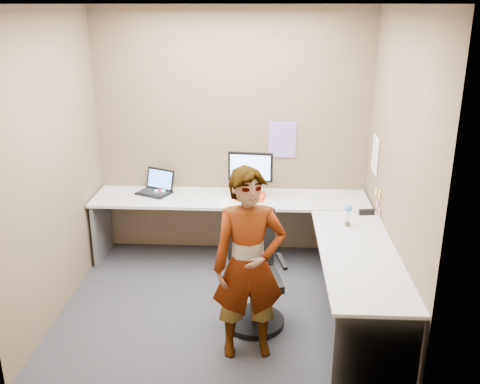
# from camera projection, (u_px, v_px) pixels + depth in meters

# --- Properties ---
(ground) EXTENTS (3.00, 3.00, 0.00)m
(ground) POSITION_uv_depth(u_px,v_px,m) (224.00, 304.00, 5.08)
(ground) COLOR #2A2B30
(ground) RESTS_ON ground
(wall_back) EXTENTS (3.00, 0.00, 3.00)m
(wall_back) POSITION_uv_depth(u_px,v_px,m) (232.00, 134.00, 5.86)
(wall_back) COLOR brown
(wall_back) RESTS_ON ground
(wall_right) EXTENTS (0.00, 2.70, 2.70)m
(wall_right) POSITION_uv_depth(u_px,v_px,m) (397.00, 171.00, 4.56)
(wall_right) COLOR brown
(wall_right) RESTS_ON ground
(wall_left) EXTENTS (0.00, 2.70, 2.70)m
(wall_left) POSITION_uv_depth(u_px,v_px,m) (53.00, 166.00, 4.71)
(wall_left) COLOR brown
(wall_left) RESTS_ON ground
(ceiling) EXTENTS (3.00, 3.00, 0.00)m
(ceiling) POSITION_uv_depth(u_px,v_px,m) (220.00, 4.00, 4.19)
(ceiling) COLOR white
(ceiling) RESTS_ON wall_back
(desk) EXTENTS (2.98, 2.58, 0.73)m
(desk) POSITION_uv_depth(u_px,v_px,m) (271.00, 232.00, 5.23)
(desk) COLOR #BABABA
(desk) RESTS_ON ground
(paper_ream) EXTENTS (0.32, 0.25, 0.06)m
(paper_ream) POSITION_uv_depth(u_px,v_px,m) (250.00, 196.00, 5.71)
(paper_ream) COLOR red
(paper_ream) RESTS_ON desk
(monitor) EXTENTS (0.47, 0.16, 0.45)m
(monitor) POSITION_uv_depth(u_px,v_px,m) (250.00, 169.00, 5.63)
(monitor) COLOR black
(monitor) RESTS_ON paper_ream
(laptop) EXTENTS (0.44, 0.41, 0.25)m
(laptop) POSITION_uv_depth(u_px,v_px,m) (157.00, 187.00, 5.90)
(laptop) COLOR black
(laptop) RESTS_ON desk
(trackball_mouse) EXTENTS (0.12, 0.08, 0.07)m
(trackball_mouse) POSITION_uv_depth(u_px,v_px,m) (160.00, 192.00, 5.84)
(trackball_mouse) COLOR #B7B7BC
(trackball_mouse) RESTS_ON desk
(origami) EXTENTS (0.10, 0.10, 0.06)m
(origami) POSITION_uv_depth(u_px,v_px,m) (226.00, 201.00, 5.58)
(origami) COLOR white
(origami) RESTS_ON desk
(stapler) EXTENTS (0.15, 0.06, 0.05)m
(stapler) POSITION_uv_depth(u_px,v_px,m) (367.00, 212.00, 5.28)
(stapler) COLOR black
(stapler) RESTS_ON desk
(flower) EXTENTS (0.07, 0.07, 0.22)m
(flower) POSITION_uv_depth(u_px,v_px,m) (348.00, 212.00, 4.97)
(flower) COLOR brown
(flower) RESTS_ON desk
(calendar_purple) EXTENTS (0.30, 0.01, 0.40)m
(calendar_purple) POSITION_uv_depth(u_px,v_px,m) (282.00, 140.00, 5.84)
(calendar_purple) COLOR #846BB7
(calendar_purple) RESTS_ON wall_back
(calendar_white) EXTENTS (0.01, 0.28, 0.38)m
(calendar_white) POSITION_uv_depth(u_px,v_px,m) (375.00, 155.00, 5.44)
(calendar_white) COLOR white
(calendar_white) RESTS_ON wall_right
(sticky_note_a) EXTENTS (0.01, 0.07, 0.07)m
(sticky_note_a) POSITION_uv_depth(u_px,v_px,m) (379.00, 194.00, 5.21)
(sticky_note_a) COLOR #F2E059
(sticky_note_a) RESTS_ON wall_right
(sticky_note_b) EXTENTS (0.01, 0.07, 0.07)m
(sticky_note_b) POSITION_uv_depth(u_px,v_px,m) (377.00, 205.00, 5.30)
(sticky_note_b) COLOR pink
(sticky_note_b) RESTS_ON wall_right
(sticky_note_c) EXTENTS (0.01, 0.07, 0.07)m
(sticky_note_c) POSITION_uv_depth(u_px,v_px,m) (379.00, 211.00, 5.20)
(sticky_note_c) COLOR pink
(sticky_note_c) RESTS_ON wall_right
(sticky_note_d) EXTENTS (0.01, 0.07, 0.07)m
(sticky_note_d) POSITION_uv_depth(u_px,v_px,m) (376.00, 192.00, 5.36)
(sticky_note_d) COLOR #F2E059
(sticky_note_d) RESTS_ON wall_right
(office_chair) EXTENTS (0.56, 0.53, 1.00)m
(office_chair) POSITION_uv_depth(u_px,v_px,m) (253.00, 280.00, 4.69)
(office_chair) COLOR black
(office_chair) RESTS_ON ground
(person) EXTENTS (0.63, 0.46, 1.57)m
(person) POSITION_uv_depth(u_px,v_px,m) (249.00, 265.00, 4.15)
(person) COLOR #999399
(person) RESTS_ON ground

